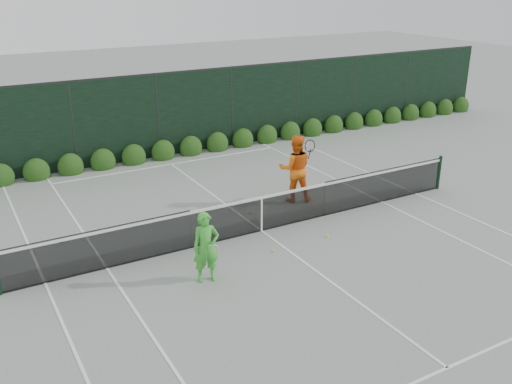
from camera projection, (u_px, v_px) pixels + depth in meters
ground at (261, 231)px, 15.00m from camera, size 80.00×80.00×0.00m
tennis_net at (261, 213)px, 14.80m from camera, size 12.90×0.10×1.07m
player_woman at (206, 247)px, 12.34m from camera, size 0.68×0.49×1.60m
player_man at (295, 168)px, 16.65m from camera, size 1.21×1.10×2.01m
court_lines at (261, 231)px, 15.00m from camera, size 11.03×23.83×0.01m
windscreen_fence at (325, 214)px, 12.26m from camera, size 32.00×21.07×3.06m
hedge_row at (163, 153)px, 20.72m from camera, size 31.66×0.65×0.94m
tennis_balls at (270, 229)px, 15.04m from camera, size 2.54×2.39×0.07m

